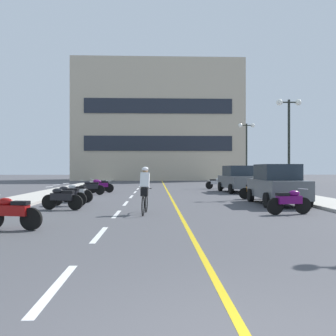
{
  "coord_description": "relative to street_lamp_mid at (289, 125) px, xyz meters",
  "views": [
    {
      "loc": [
        -0.63,
        -3.06,
        1.63
      ],
      "look_at": [
        0.23,
        21.33,
        1.66
      ],
      "focal_mm": 39.03,
      "sensor_mm": 36.0,
      "label": 1
    }
  ],
  "objects": [
    {
      "name": "ground_plane",
      "position": [
        -7.12,
        3.22,
        -4.12
      ],
      "size": [
        140.0,
        140.0,
        0.0
      ],
      "primitive_type": "plane",
      "color": "#47474C"
    },
    {
      "name": "curb_left",
      "position": [
        -14.32,
        6.22,
        -4.06
      ],
      "size": [
        2.4,
        72.0,
        0.12
      ],
      "primitive_type": "cube",
      "color": "#B7B2A8",
      "rests_on": "ground"
    },
    {
      "name": "curb_right",
      "position": [
        0.08,
        6.22,
        -4.06
      ],
      "size": [
        2.4,
        72.0,
        0.12
      ],
      "primitive_type": "cube",
      "color": "#B7B2A8",
      "rests_on": "ground"
    },
    {
      "name": "lane_dash_0",
      "position": [
        -9.12,
        -15.78,
        -4.11
      ],
      "size": [
        0.14,
        2.2,
        0.01
      ],
      "primitive_type": "cube",
      "color": "silver",
      "rests_on": "ground"
    },
    {
      "name": "lane_dash_1",
      "position": [
        -9.12,
        -11.78,
        -4.11
      ],
      "size": [
        0.14,
        2.2,
        0.01
      ],
      "primitive_type": "cube",
      "color": "silver",
      "rests_on": "ground"
    },
    {
      "name": "lane_dash_2",
      "position": [
        -9.12,
        -7.78,
        -4.11
      ],
      "size": [
        0.14,
        2.2,
        0.01
      ],
      "primitive_type": "cube",
      "color": "silver",
      "rests_on": "ground"
    },
    {
      "name": "lane_dash_3",
      "position": [
        -9.12,
        -3.78,
        -4.11
      ],
      "size": [
        0.14,
        2.2,
        0.01
      ],
      "primitive_type": "cube",
      "color": "silver",
      "rests_on": "ground"
    },
    {
      "name": "lane_dash_4",
      "position": [
        -9.12,
        0.22,
        -4.11
      ],
      "size": [
        0.14,
        2.2,
        0.01
      ],
      "primitive_type": "cube",
      "color": "silver",
      "rests_on": "ground"
    },
    {
      "name": "lane_dash_5",
      "position": [
        -9.12,
        4.22,
        -4.11
      ],
      "size": [
        0.14,
        2.2,
        0.01
      ],
      "primitive_type": "cube",
      "color": "silver",
      "rests_on": "ground"
    },
    {
      "name": "lane_dash_6",
      "position": [
        -9.12,
        8.22,
        -4.11
      ],
      "size": [
        0.14,
        2.2,
        0.01
      ],
      "primitive_type": "cube",
      "color": "silver",
      "rests_on": "ground"
    },
    {
      "name": "lane_dash_7",
      "position": [
        -9.12,
        12.22,
        -4.11
      ],
      "size": [
        0.14,
        2.2,
        0.01
      ],
      "primitive_type": "cube",
      "color": "silver",
      "rests_on": "ground"
    },
    {
      "name": "lane_dash_8",
      "position": [
        -9.12,
        16.22,
        -4.11
      ],
      "size": [
        0.14,
        2.2,
        0.01
      ],
      "primitive_type": "cube",
      "color": "silver",
      "rests_on": "ground"
    },
    {
      "name": "lane_dash_9",
      "position": [
        -9.12,
        20.22,
        -4.11
      ],
      "size": [
        0.14,
        2.2,
        0.01
      ],
      "primitive_type": "cube",
      "color": "silver",
      "rests_on": "ground"
    },
    {
      "name": "lane_dash_10",
      "position": [
        -9.12,
        24.22,
        -4.11
      ],
      "size": [
        0.14,
        2.2,
        0.01
      ],
      "primitive_type": "cube",
      "color": "silver",
      "rests_on": "ground"
    },
    {
      "name": "lane_dash_11",
      "position": [
        -9.12,
        28.22,
        -4.11
      ],
      "size": [
        0.14,
        2.2,
        0.01
      ],
      "primitive_type": "cube",
      "color": "silver",
      "rests_on": "ground"
    },
    {
      "name": "centre_line_yellow",
      "position": [
        -6.87,
        6.22,
        -4.11
      ],
      "size": [
        0.12,
        66.0,
        0.01
      ],
      "primitive_type": "cube",
      "color": "gold",
      "rests_on": "ground"
    },
    {
      "name": "office_building",
      "position": [
        -7.3,
        31.43,
        4.1
      ],
      "size": [
        23.23,
        8.53,
        16.44
      ],
      "color": "#BCAD93",
      "rests_on": "ground"
    },
    {
      "name": "street_lamp_mid",
      "position": [
        0.0,
        0.0,
        0.0
      ],
      "size": [
        1.46,
        0.36,
        5.52
      ],
      "color": "black",
      "rests_on": "curb_right"
    },
    {
      "name": "street_lamp_far",
      "position": [
        0.27,
        10.84,
        -0.03
      ],
      "size": [
        1.46,
        0.36,
        5.47
      ],
      "color": "black",
      "rests_on": "curb_right"
    },
    {
      "name": "parked_car_near",
      "position": [
        -2.24,
        -4.54,
        -3.2
      ],
      "size": [
        1.97,
        4.22,
        1.82
      ],
      "color": "black",
      "rests_on": "ground"
    },
    {
      "name": "parked_car_mid",
      "position": [
        -2.12,
        3.89,
        -3.2
      ],
      "size": [
        2.16,
        4.31,
        1.82
      ],
      "color": "black",
      "rests_on": "ground"
    },
    {
      "name": "motorcycle_1",
      "position": [
        -11.57,
        -11.0,
        -3.65
      ],
      "size": [
        1.69,
        0.63,
        0.92
      ],
      "color": "black",
      "rests_on": "ground"
    },
    {
      "name": "motorcycle_2",
      "position": [
        -2.98,
        -8.07,
        -3.65
      ],
      "size": [
        1.69,
        0.62,
        0.92
      ],
      "color": "black",
      "rests_on": "ground"
    },
    {
      "name": "motorcycle_3",
      "position": [
        -11.41,
        -6.36,
        -3.65
      ],
      "size": [
        1.68,
        0.64,
        0.92
      ],
      "color": "black",
      "rests_on": "ground"
    },
    {
      "name": "motorcycle_4",
      "position": [
        -11.54,
        -4.84,
        -3.65
      ],
      "size": [
        1.68,
        0.65,
        0.92
      ],
      "color": "black",
      "rests_on": "ground"
    },
    {
      "name": "motorcycle_5",
      "position": [
        -11.55,
        -3.15,
        -3.65
      ],
      "size": [
        1.66,
        0.72,
        0.92
      ],
      "color": "black",
      "rests_on": "ground"
    },
    {
      "name": "motorcycle_6",
      "position": [
        -2.43,
        -1.68,
        -3.65
      ],
      "size": [
        1.7,
        0.6,
        0.92
      ],
      "color": "black",
      "rests_on": "ground"
    },
    {
      "name": "motorcycle_7",
      "position": [
        -11.72,
        1.79,
        -3.65
      ],
      "size": [
        1.7,
        0.6,
        0.92
      ],
      "color": "black",
      "rests_on": "ground"
    },
    {
      "name": "motorcycle_8",
      "position": [
        -11.37,
        3.69,
        -3.65
      ],
      "size": [
        1.66,
        0.75,
        0.92
      ],
      "color": "black",
      "rests_on": "ground"
    },
    {
      "name": "motorcycle_9",
      "position": [
        -11.75,
        5.23,
        -3.65
      ],
      "size": [
        1.64,
        0.79,
        0.92
      ],
      "color": "black",
      "rests_on": "ground"
    },
    {
      "name": "motorcycle_10",
      "position": [
        -2.93,
        7.96,
        -3.65
      ],
      "size": [
        1.67,
        0.7,
        0.92
      ],
      "color": "black",
      "rests_on": "ground"
    },
    {
      "name": "cyclist_rider",
      "position": [
        -8.12,
        -7.72,
        -3.23
      ],
      "size": [
        0.42,
        1.77,
        1.71
      ],
      "color": "black",
      "rests_on": "ground"
    }
  ]
}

